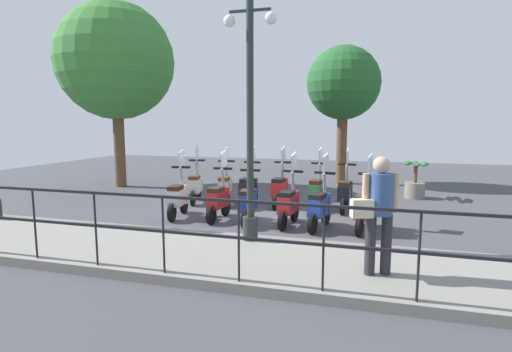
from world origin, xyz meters
name	(u,v)px	position (x,y,z in m)	size (l,w,h in m)	color
ground_plane	(274,216)	(0.00, 0.00, 0.00)	(28.00, 28.00, 0.00)	#424247
promenade_walkway	(228,257)	(-3.15, 0.00, 0.07)	(2.20, 20.00, 0.15)	gray
fence_railing	(200,223)	(-4.20, 0.00, 0.89)	(0.04, 16.03, 1.07)	black
lamp_post_near	(250,133)	(-2.40, -0.14, 2.00)	(0.26, 0.90, 4.19)	#232D28
pedestrian_with_bag	(378,207)	(-3.47, -2.23, 1.08)	(0.46, 0.61, 1.59)	#28282D
tree_large	(116,62)	(2.76, 6.01, 4.13)	(3.79, 3.79, 6.04)	brown
tree_distant	(343,84)	(5.51, -1.12, 3.47)	(2.53, 2.53, 4.78)	brown
potted_palm	(415,183)	(3.28, -3.37, 0.45)	(1.06, 0.66, 1.05)	slate
scooter_near_0	(365,208)	(-0.77, -2.04, 0.48)	(1.22, 0.50, 1.54)	black
scooter_near_1	(320,206)	(-0.84, -1.15, 0.48)	(1.22, 0.50, 1.54)	black
scooter_near_2	(289,203)	(-0.75, -0.49, 0.48)	(1.23, 0.44, 1.54)	black
scooter_near_3	(248,202)	(-0.82, 0.38, 0.48)	(1.23, 0.44, 1.54)	black
scooter_near_4	(218,199)	(-0.69, 1.12, 0.48)	(1.23, 0.44, 1.54)	black
scooter_near_5	(178,197)	(-0.72, 2.10, 0.48)	(1.23, 0.45, 1.54)	black
scooter_far_0	(345,192)	(0.97, -1.54, 0.48)	(1.23, 0.44, 1.54)	black
scooter_far_1	(317,190)	(1.04, -0.85, 0.48)	(1.23, 0.44, 1.54)	black
scooter_far_2	(280,188)	(1.05, 0.11, 0.48)	(1.23, 0.44, 1.54)	black
scooter_far_3	(249,188)	(0.85, 0.88, 0.48)	(1.23, 0.44, 1.54)	black
scooter_far_4	(225,186)	(0.94, 1.56, 0.48)	(1.22, 0.49, 1.54)	black
scooter_far_5	(196,185)	(0.93, 2.41, 0.48)	(1.21, 0.51, 1.54)	black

